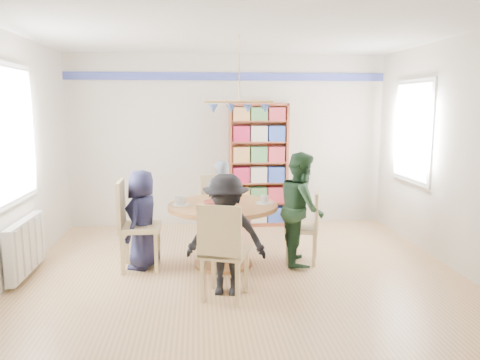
{
  "coord_description": "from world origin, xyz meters",
  "views": [
    {
      "loc": [
        -0.49,
        -4.94,
        1.91
      ],
      "look_at": [
        0.0,
        0.4,
        1.05
      ],
      "focal_mm": 35.0,
      "sensor_mm": 36.0,
      "label": 1
    }
  ],
  "objects": [
    {
      "name": "ground",
      "position": [
        0.0,
        0.0,
        0.0
      ],
      "size": [
        5.0,
        5.0,
        0.0
      ],
      "primitive_type": "plane",
      "color": "tan"
    },
    {
      "name": "room_shell",
      "position": [
        -0.26,
        0.87,
        1.65
      ],
      "size": [
        5.0,
        5.0,
        5.0
      ],
      "color": "white",
      "rests_on": "ground"
    },
    {
      "name": "radiator",
      "position": [
        -2.42,
        0.3,
        0.35
      ],
      "size": [
        0.12,
        1.0,
        0.6
      ],
      "color": "silver",
      "rests_on": "ground"
    },
    {
      "name": "dining_table",
      "position": [
        -0.2,
        0.48,
        0.56
      ],
      "size": [
        1.3,
        1.3,
        0.75
      ],
      "color": "#946130",
      "rests_on": "ground"
    },
    {
      "name": "chair_left",
      "position": [
        -1.25,
        0.45,
        0.58
      ],
      "size": [
        0.48,
        0.48,
        1.06
      ],
      "color": "#D8BD85",
      "rests_on": "ground"
    },
    {
      "name": "chair_right",
      "position": [
        0.85,
        0.5,
        0.49
      ],
      "size": [
        0.49,
        0.49,
        0.88
      ],
      "color": "#D8BD85",
      "rests_on": "ground"
    },
    {
      "name": "chair_far",
      "position": [
        -0.23,
        1.49,
        0.52
      ],
      "size": [
        0.51,
        0.51,
        0.94
      ],
      "color": "#D8BD85",
      "rests_on": "ground"
    },
    {
      "name": "chair_near",
      "position": [
        -0.26,
        -0.56,
        0.54
      ],
      "size": [
        0.56,
        0.56,
        0.98
      ],
      "color": "#D8BD85",
      "rests_on": "ground"
    },
    {
      "name": "person_left",
      "position": [
        -1.14,
        0.49,
        0.58
      ],
      "size": [
        0.53,
        0.66,
        1.17
      ],
      "primitive_type": "imported",
      "rotation": [
        0.0,
        0.0,
        -1.88
      ],
      "color": "#161832",
      "rests_on": "ground"
    },
    {
      "name": "person_right",
      "position": [
        0.75,
        0.48,
        0.68
      ],
      "size": [
        0.57,
        0.7,
        1.36
      ],
      "primitive_type": "imported",
      "rotation": [
        0.0,
        0.0,
        1.49
      ],
      "color": "black",
      "rests_on": "ground"
    },
    {
      "name": "person_far",
      "position": [
        -0.17,
        1.41,
        0.58
      ],
      "size": [
        0.43,
        0.28,
        1.17
      ],
      "primitive_type": "imported",
      "rotation": [
        0.0,
        0.0,
        3.14
      ],
      "color": "gray",
      "rests_on": "ground"
    },
    {
      "name": "person_near",
      "position": [
        -0.21,
        -0.39,
        0.62
      ],
      "size": [
        0.86,
        0.58,
        1.24
      ],
      "primitive_type": "imported",
      "rotation": [
        0.0,
        0.0,
        -0.16
      ],
      "color": "black",
      "rests_on": "ground"
    },
    {
      "name": "bookshelf",
      "position": [
        0.47,
        2.34,
        0.95
      ],
      "size": [
        0.92,
        0.28,
        1.94
      ],
      "color": "brown",
      "rests_on": "ground"
    },
    {
      "name": "tableware",
      "position": [
        -0.22,
        0.51,
        0.82
      ],
      "size": [
        1.2,
        1.2,
        0.32
      ],
      "color": "white",
      "rests_on": "dining_table"
    }
  ]
}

